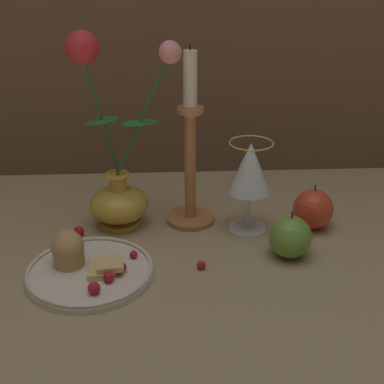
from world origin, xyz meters
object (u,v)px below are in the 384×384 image
plate_with_pastries (86,266)px  candlestick (190,161)px  wine_glass (250,171)px  apple_beside_vase (313,209)px  vase (116,171)px  apple_near_glass (290,237)px

plate_with_pastries → candlestick: bearing=44.7°
wine_glass → candlestick: 0.12m
wine_glass → candlestick: (-0.11, 0.04, 0.01)m
candlestick → apple_beside_vase: bearing=-9.4°
vase → wine_glass: (0.25, -0.03, 0.01)m
plate_with_pastries → candlestick: size_ratio=0.61×
plate_with_pastries → candlestick: (0.18, 0.18, 0.11)m
vase → plate_with_pastries: bearing=-103.5°
apple_beside_vase → vase: bearing=175.0°
plate_with_pastries → wine_glass: size_ratio=1.19×
plate_with_pastries → apple_beside_vase: (0.42, 0.14, 0.02)m
wine_glass → apple_near_glass: size_ratio=2.03×
plate_with_pastries → wine_glass: (0.29, 0.14, 0.10)m
vase → apple_near_glass: (0.31, -0.13, -0.07)m
candlestick → apple_beside_vase: (0.23, -0.04, -0.09)m
vase → apple_near_glass: vase is taller
plate_with_pastries → apple_near_glass: size_ratio=2.42×
plate_with_pastries → apple_near_glass: apple_near_glass is taller
candlestick → wine_glass: bearing=-19.4°
candlestick → apple_beside_vase: size_ratio=3.84×
plate_with_pastries → apple_near_glass: 0.35m
vase → candlestick: vase is taller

